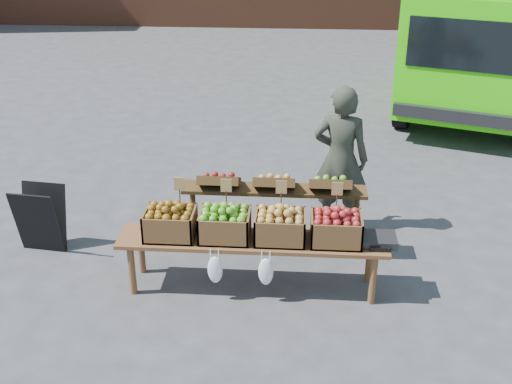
# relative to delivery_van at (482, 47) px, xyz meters

# --- Properties ---
(ground) EXTENTS (80.00, 80.00, 0.00)m
(ground) POSITION_rel_delivery_van_xyz_m (-3.37, -5.78, -1.15)
(ground) COLOR #404043
(delivery_van) EXTENTS (3.92, 5.62, 2.30)m
(delivery_van) POSITION_rel_delivery_van_xyz_m (0.00, 0.00, 0.00)
(delivery_van) COLOR #36DD09
(delivery_van) RESTS_ON ground
(vendor) EXTENTS (0.71, 0.54, 1.77)m
(vendor) POSITION_rel_delivery_van_xyz_m (-2.76, -4.87, -0.27)
(vendor) COLOR #2A2F24
(vendor) RESTS_ON ground
(chalkboard_sign) EXTENTS (0.54, 0.34, 0.78)m
(chalkboard_sign) POSITION_rel_delivery_van_xyz_m (-6.11, -5.67, -0.76)
(chalkboard_sign) COLOR black
(chalkboard_sign) RESTS_ON ground
(back_table) EXTENTS (2.10, 0.44, 1.04)m
(back_table) POSITION_rel_delivery_van_xyz_m (-3.50, -5.54, -0.63)
(back_table) COLOR #3F2B14
(back_table) RESTS_ON ground
(display_bench) EXTENTS (2.70, 0.56, 0.57)m
(display_bench) POSITION_rel_delivery_van_xyz_m (-3.69, -6.26, -0.86)
(display_bench) COLOR brown
(display_bench) RESTS_ON ground
(crate_golden_apples) EXTENTS (0.50, 0.40, 0.28)m
(crate_golden_apples) POSITION_rel_delivery_van_xyz_m (-4.51, -6.26, -0.44)
(crate_golden_apples) COLOR brown
(crate_golden_apples) RESTS_ON display_bench
(crate_russet_pears) EXTENTS (0.50, 0.40, 0.28)m
(crate_russet_pears) POSITION_rel_delivery_van_xyz_m (-3.96, -6.26, -0.44)
(crate_russet_pears) COLOR #47951C
(crate_russet_pears) RESTS_ON display_bench
(crate_red_apples) EXTENTS (0.50, 0.40, 0.28)m
(crate_red_apples) POSITION_rel_delivery_van_xyz_m (-3.41, -6.26, -0.44)
(crate_red_apples) COLOR #A39035
(crate_red_apples) RESTS_ON display_bench
(crate_green_apples) EXTENTS (0.50, 0.40, 0.28)m
(crate_green_apples) POSITION_rel_delivery_van_xyz_m (-2.86, -6.26, -0.44)
(crate_green_apples) COLOR maroon
(crate_green_apples) RESTS_ON display_bench
(weighing_scale) EXTENTS (0.34, 0.30, 0.08)m
(weighing_scale) POSITION_rel_delivery_van_xyz_m (-2.44, -6.26, -0.54)
(weighing_scale) COLOR black
(weighing_scale) RESTS_ON display_bench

